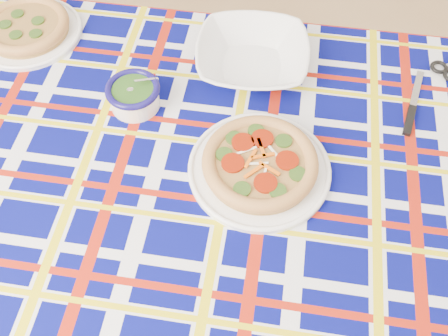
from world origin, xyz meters
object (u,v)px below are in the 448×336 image
object	(u,v)px
dining_table	(196,178)
main_focaccia_plate	(260,163)
serving_bowl	(252,57)
pesto_bowl	(134,94)

from	to	relation	value
dining_table	main_focaccia_plate	xyz separation A→B (m)	(0.13, -0.07, 0.11)
serving_bowl	dining_table	bearing A→B (deg)	-129.93
serving_bowl	main_focaccia_plate	bearing A→B (deg)	-103.54
dining_table	main_focaccia_plate	size ratio (longest dim) A/B	5.68
main_focaccia_plate	pesto_bowl	xyz separation A→B (m)	(-0.23, 0.26, 0.01)
main_focaccia_plate	pesto_bowl	size ratio (longest dim) A/B	2.49
dining_table	pesto_bowl	xyz separation A→B (m)	(-0.10, 0.19, 0.11)
main_focaccia_plate	serving_bowl	xyz separation A→B (m)	(0.08, 0.31, 0.00)
main_focaccia_plate	pesto_bowl	distance (m)	0.35
main_focaccia_plate	serving_bowl	bearing A→B (deg)	76.46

